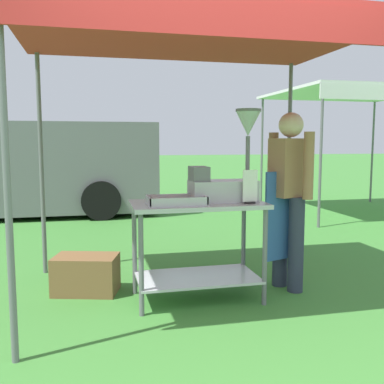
# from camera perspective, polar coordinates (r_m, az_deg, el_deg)

# --- Properties ---
(ground_plane) EXTENTS (70.00, 70.00, 0.00)m
(ground_plane) POSITION_cam_1_polar(r_m,az_deg,el_deg) (8.66, -6.99, -2.46)
(ground_plane) COLOR #3D7F33
(stall_canopy) EXTENTS (2.91, 2.11, 2.27)m
(stall_canopy) POSITION_cam_1_polar(r_m,az_deg,el_deg) (3.84, 0.36, 19.03)
(stall_canopy) COLOR slate
(stall_canopy) RESTS_ON ground
(donut_cart) EXTENTS (1.12, 0.62, 0.84)m
(donut_cart) POSITION_cam_1_polar(r_m,az_deg,el_deg) (3.73, 0.70, -5.11)
(donut_cart) COLOR #B7B7BC
(donut_cart) RESTS_ON ground
(donut_tray) EXTENTS (0.47, 0.28, 0.07)m
(donut_tray) POSITION_cam_1_polar(r_m,az_deg,el_deg) (3.55, -2.13, -1.32)
(donut_tray) COLOR #B7B7BC
(donut_tray) RESTS_ON donut_cart
(donut_fryer) EXTENTS (0.61, 0.28, 0.78)m
(donut_fryer) POSITION_cam_1_polar(r_m,az_deg,el_deg) (3.74, 4.55, 2.44)
(donut_fryer) COLOR #B7B7BC
(donut_fryer) RESTS_ON donut_cart
(menu_sign) EXTENTS (0.13, 0.05, 0.28)m
(menu_sign) POSITION_cam_1_polar(r_m,az_deg,el_deg) (3.63, 7.56, 0.39)
(menu_sign) COLOR black
(menu_sign) RESTS_ON donut_cart
(vendor) EXTENTS (0.46, 0.53, 1.61)m
(vendor) POSITION_cam_1_polar(r_m,az_deg,el_deg) (4.06, 12.48, 0.07)
(vendor) COLOR #2D3347
(vendor) RESTS_ON ground
(supply_crate) EXTENTS (0.63, 0.48, 0.34)m
(supply_crate) POSITION_cam_1_polar(r_m,az_deg,el_deg) (4.11, -13.61, -10.36)
(supply_crate) COLOR brown
(supply_crate) RESTS_ON ground
(van_grey) EXTENTS (5.39, 2.13, 1.69)m
(van_grey) POSITION_cam_1_polar(r_m,az_deg,el_deg) (8.77, -22.82, 2.96)
(van_grey) COLOR slate
(van_grey) RESTS_ON ground
(neighbour_tent) EXTENTS (2.82, 2.61, 2.28)m
(neighbour_tent) POSITION_cam_1_polar(r_m,az_deg,el_deg) (8.83, 20.45, 11.66)
(neighbour_tent) COLOR slate
(neighbour_tent) RESTS_ON ground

